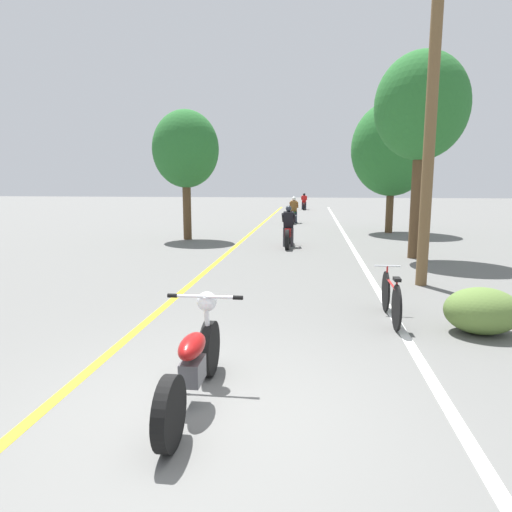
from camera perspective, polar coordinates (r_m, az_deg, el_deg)
The scene contains 13 objects.
ground_plane at distance 4.78m, azimuth -5.56°, elevation -19.06°, with size 120.00×120.00×0.00m, color #60605E.
lane_stripe_center at distance 16.61m, azimuth -2.24°, elevation 1.52°, with size 0.14×48.00×0.01m, color yellow.
lane_stripe_edge at distance 16.46m, azimuth 11.83°, elevation 1.25°, with size 0.14×48.00×0.01m, color white.
utility_pole at distance 10.56m, azimuth 20.99°, elevation 15.45°, with size 1.10×0.24×6.82m.
roadside_tree_right_near at distance 14.37m, azimuth 19.97°, elevation 17.02°, with size 2.64×2.37×5.88m.
roadside_tree_right_far at distance 21.08m, azimuth 16.68°, elevation 12.68°, with size 3.53×3.17×5.67m.
roadside_tree_left at distance 18.08m, azimuth -8.79°, elevation 12.98°, with size 2.55×2.30×4.95m.
roadside_bush at distance 7.66m, azimuth 26.40°, elevation -6.15°, with size 1.10×0.88×0.70m.
motorcycle_foreground at distance 4.82m, azimuth -7.75°, elevation -13.01°, with size 0.86×2.19×1.03m.
motorcycle_rider_lead at distance 15.97m, azimuth 4.07°, elevation 3.10°, with size 0.50×2.19×1.43m.
motorcycle_rider_mid at distance 25.05m, azimuth 4.74°, elevation 5.37°, with size 0.50×2.02×1.43m.
motorcycle_rider_far at distance 36.98m, azimuth 6.02°, elevation 6.56°, with size 0.50×1.96×1.32m.
bicycle_parked at distance 7.82m, azimuth 16.51°, elevation -5.00°, with size 0.44×1.77×0.83m.
Camera 1 is at (0.94, -4.10, 2.27)m, focal length 32.00 mm.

